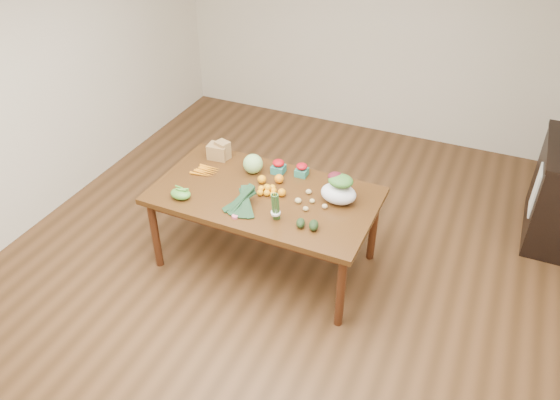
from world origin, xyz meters
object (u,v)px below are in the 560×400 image
at_px(paper_bag, 218,150).
at_px(asparagus_bundle, 276,207).
at_px(kale_bunch, 240,203).
at_px(dining_table, 265,228).
at_px(cabbage, 253,164).
at_px(mandarin_cluster, 268,189).
at_px(salad_bag, 339,190).

relative_size(paper_bag, asparagus_bundle, 0.96).
bearing_deg(kale_bunch, dining_table, 77.62).
distance_m(paper_bag, cabbage, 0.41).
xyz_separation_m(mandarin_cluster, kale_bunch, (-0.10, -0.31, 0.04)).
bearing_deg(cabbage, kale_bunch, -73.98).
height_order(kale_bunch, salad_bag, salad_bag).
bearing_deg(cabbage, mandarin_cluster, -44.05).
distance_m(mandarin_cluster, asparagus_bundle, 0.37).
height_order(mandarin_cluster, kale_bunch, kale_bunch).
bearing_deg(salad_bag, mandarin_cluster, -168.25).
xyz_separation_m(mandarin_cluster, asparagus_bundle, (0.21, -0.30, 0.08)).
bearing_deg(asparagus_bundle, kale_bunch, -177.55).
relative_size(dining_table, salad_bag, 6.35).
bearing_deg(paper_bag, dining_table, -29.22).
xyz_separation_m(dining_table, mandarin_cluster, (0.03, 0.01, 0.42)).
bearing_deg(asparagus_bundle, dining_table, 129.60).
bearing_deg(kale_bunch, salad_bag, 33.40).
relative_size(kale_bunch, asparagus_bundle, 1.60).
height_order(cabbage, mandarin_cluster, cabbage).
bearing_deg(mandarin_cluster, kale_bunch, -107.31).
distance_m(dining_table, salad_bag, 0.79).
height_order(dining_table, paper_bag, paper_bag).
bearing_deg(dining_table, mandarin_cluster, 25.93).
xyz_separation_m(paper_bag, mandarin_cluster, (0.66, -0.34, -0.04)).
bearing_deg(dining_table, cabbage, 132.22).
relative_size(kale_bunch, salad_bag, 1.36).
height_order(cabbage, kale_bunch, cabbage).
xyz_separation_m(dining_table, cabbage, (-0.23, 0.26, 0.46)).
bearing_deg(kale_bunch, mandarin_cluster, 73.51).
height_order(paper_bag, salad_bag, salad_bag).
xyz_separation_m(cabbage, asparagus_bundle, (0.46, -0.55, 0.04)).
height_order(cabbage, salad_bag, salad_bag).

